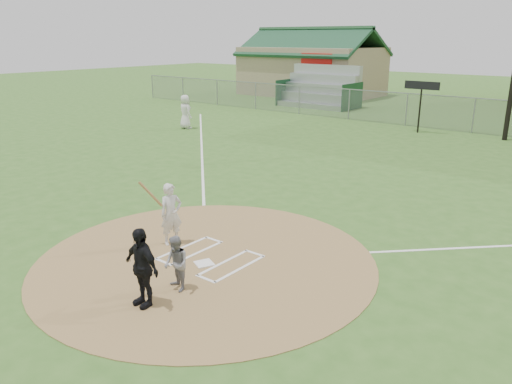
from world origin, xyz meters
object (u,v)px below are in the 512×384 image
Objects in this scene: home_plate at (204,263)px; catcher at (176,264)px; ondeck_player at (185,112)px; umpire at (142,267)px; batter_at_plate at (171,214)px.

home_plate is 0.34× the size of catcher.
ondeck_player reaches higher than catcher.
catcher is at bearing -70.98° from home_plate.
catcher is 0.90m from umpire.
ondeck_player is at bearing 137.08° from umpire.
catcher is at bearing 149.62° from ondeck_player.
catcher reaches higher than home_plate.
ondeck_player is (-14.16, 12.96, 0.97)m from home_plate.
umpire is 0.95× the size of batter_at_plate.
home_plate is 19.22m from ondeck_player.
batter_at_plate is at bearing 158.90° from catcher.
batter_at_plate reaches higher than umpire.
ondeck_player reaches higher than home_plate.
home_plate is 0.23× the size of batter_at_plate.
umpire is (0.37, -2.15, 0.83)m from home_plate.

